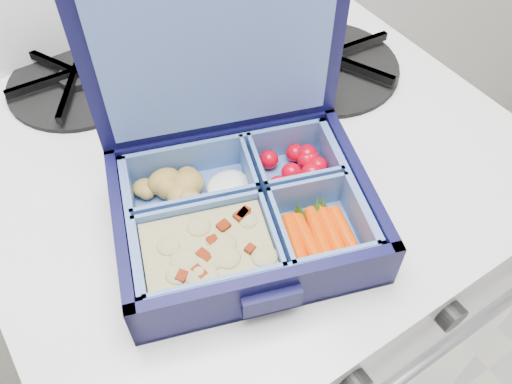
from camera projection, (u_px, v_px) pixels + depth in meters
stove at (239, 307)px, 0.89m from camera, size 0.54×0.54×0.81m
bento_box at (244, 213)px, 0.47m from camera, size 0.26×0.23×0.05m
burner_grate at (325, 60)px, 0.63m from camera, size 0.19×0.19×0.03m
burner_grate_rear at (77, 78)px, 0.61m from camera, size 0.17×0.17×0.02m
fork at (256, 113)px, 0.58m from camera, size 0.09×0.20×0.01m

